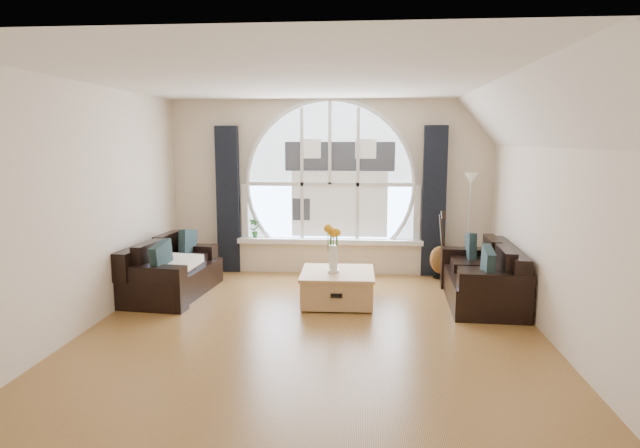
{
  "coord_description": "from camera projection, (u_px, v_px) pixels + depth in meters",
  "views": [
    {
      "loc": [
        0.57,
        -5.75,
        2.08
      ],
      "look_at": [
        0.0,
        0.9,
        1.05
      ],
      "focal_mm": 30.62,
      "sensor_mm": 36.0,
      "label": 1
    }
  ],
  "objects": [
    {
      "name": "ground",
      "position": [
        313.0,
        330.0,
        6.03
      ],
      "size": [
        5.0,
        5.5,
        0.01
      ],
      "primitive_type": "cube",
      "color": "brown",
      "rests_on": "ground"
    },
    {
      "name": "ceiling",
      "position": [
        313.0,
        79.0,
        5.62
      ],
      "size": [
        5.0,
        5.5,
        0.01
      ],
      "primitive_type": "cube",
      "color": "silver",
      "rests_on": "ground"
    },
    {
      "name": "wall_back",
      "position": [
        330.0,
        187.0,
        8.53
      ],
      "size": [
        5.0,
        0.01,
        2.7
      ],
      "primitive_type": "cube",
      "color": "beige",
      "rests_on": "ground"
    },
    {
      "name": "wall_front",
      "position": [
        266.0,
        269.0,
        3.12
      ],
      "size": [
        5.0,
        0.01,
        2.7
      ],
      "primitive_type": "cube",
      "color": "beige",
      "rests_on": "ground"
    },
    {
      "name": "wall_left",
      "position": [
        88.0,
        207.0,
        6.03
      ],
      "size": [
        0.01,
        5.5,
        2.7
      ],
      "primitive_type": "cube",
      "color": "beige",
      "rests_on": "ground"
    },
    {
      "name": "wall_right",
      "position": [
        554.0,
        212.0,
        5.61
      ],
      "size": [
        0.01,
        5.5,
        2.7
      ],
      "primitive_type": "cube",
      "color": "beige",
      "rests_on": "ground"
    },
    {
      "name": "attic_slope",
      "position": [
        530.0,
        113.0,
        5.49
      ],
      "size": [
        0.92,
        5.5,
        0.72
      ],
      "primitive_type": "cube",
      "color": "silver",
      "rests_on": "ground"
    },
    {
      "name": "arched_window",
      "position": [
        330.0,
        170.0,
        8.46
      ],
      "size": [
        2.6,
        0.06,
        2.15
      ],
      "primitive_type": "cube",
      "color": "silver",
      "rests_on": "wall_back"
    },
    {
      "name": "window_sill",
      "position": [
        329.0,
        241.0,
        8.56
      ],
      "size": [
        2.9,
        0.22,
        0.08
      ],
      "primitive_type": "cube",
      "color": "white",
      "rests_on": "wall_back"
    },
    {
      "name": "window_frame",
      "position": [
        330.0,
        170.0,
        8.43
      ],
      "size": [
        2.76,
        0.08,
        2.15
      ],
      "primitive_type": "cube",
      "color": "white",
      "rests_on": "wall_back"
    },
    {
      "name": "neighbor_house",
      "position": [
        339.0,
        178.0,
        8.45
      ],
      "size": [
        1.7,
        0.02,
        1.5
      ],
      "primitive_type": "cube",
      "color": "silver",
      "rests_on": "wall_back"
    },
    {
      "name": "curtain_left",
      "position": [
        228.0,
        200.0,
        8.58
      ],
      "size": [
        0.35,
        0.12,
        2.3
      ],
      "primitive_type": "cube",
      "color": "black",
      "rests_on": "ground"
    },
    {
      "name": "curtain_right",
      "position": [
        434.0,
        202.0,
        8.31
      ],
      "size": [
        0.35,
        0.12,
        2.3
      ],
      "primitive_type": "cube",
      "color": "black",
      "rests_on": "ground"
    },
    {
      "name": "sofa_left",
      "position": [
        173.0,
        266.0,
        7.36
      ],
      "size": [
        0.96,
        1.69,
        0.72
      ],
      "primitive_type": "cube",
      "rotation": [
        0.0,
        0.0,
        -0.1
      ],
      "color": "black",
      "rests_on": "ground"
    },
    {
      "name": "sofa_right",
      "position": [
        482.0,
        273.0,
        6.98
      ],
      "size": [
        0.91,
        1.7,
        0.74
      ],
      "primitive_type": "cube",
      "rotation": [
        0.0,
        0.0,
        -0.04
      ],
      "color": "black",
      "rests_on": "ground"
    },
    {
      "name": "coffee_chest",
      "position": [
        338.0,
        286.0,
        7.0
      ],
      "size": [
        0.95,
        0.95,
        0.45
      ],
      "primitive_type": "cube",
      "rotation": [
        0.0,
        0.0,
        0.02
      ],
      "color": "#B3854D",
      "rests_on": "ground"
    },
    {
      "name": "throw_blanket",
      "position": [
        175.0,
        263.0,
        7.09
      ],
      "size": [
        0.63,
        0.63,
        0.1
      ],
      "primitive_type": "cube",
      "rotation": [
        0.0,
        0.0,
        -0.16
      ],
      "color": "silver",
      "rests_on": "sofa_left"
    },
    {
      "name": "vase_flowers",
      "position": [
        333.0,
        242.0,
        6.89
      ],
      "size": [
        0.24,
        0.24,
        0.7
      ],
      "primitive_type": "cube",
      "color": "white",
      "rests_on": "coffee_chest"
    },
    {
      "name": "floor_lamp",
      "position": [
        469.0,
        227.0,
        8.15
      ],
      "size": [
        0.24,
        0.24,
        1.6
      ],
      "primitive_type": "cube",
      "color": "#B2B2B2",
      "rests_on": "ground"
    },
    {
      "name": "guitar",
      "position": [
        441.0,
        245.0,
        8.14
      ],
      "size": [
        0.43,
        0.37,
        1.06
      ],
      "primitive_type": "cube",
      "rotation": [
        0.0,
        0.0,
        0.42
      ],
      "color": "brown",
      "rests_on": "ground"
    },
    {
      "name": "potted_plant",
      "position": [
        254.0,
        228.0,
        8.63
      ],
      "size": [
        0.18,
        0.14,
        0.32
      ],
      "primitive_type": "imported",
      "rotation": [
        0.0,
        0.0,
        0.18
      ],
      "color": "#1E6023",
      "rests_on": "window_sill"
    }
  ]
}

